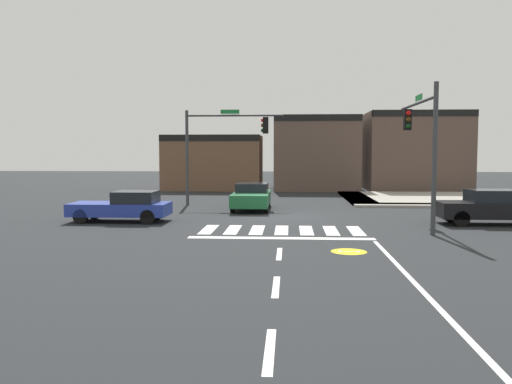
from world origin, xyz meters
The scene contains 11 objects.
ground_plane centered at (0.00, 0.00, 0.00)m, with size 120.00×120.00×0.00m, color #232628.
crosswalk_near centered at (0.00, -4.50, 0.00)m, with size 6.42×2.61×0.01m.
lane_markings centered at (1.06, -12.74, 0.00)m, with size 6.80×24.25×0.01m.
bike_detector_marking centered at (2.18, -8.99, 0.00)m, with size 1.13×1.13×0.01m.
curb_corner_northeast centered at (8.49, 9.42, 0.07)m, with size 10.00×10.60×0.15m.
storefront_row centered at (3.56, 18.94, 2.90)m, with size 24.61×6.15×6.35m.
traffic_signal_northwest centered at (-3.61, 5.47, 3.95)m, with size 5.75×0.32×5.59m.
traffic_signal_southeast centered at (5.69, -3.28, 3.94)m, with size 0.32×6.01×5.71m.
car_black centered at (9.07, -2.30, 0.76)m, with size 4.69×1.74×1.51m.
car_green centered at (-1.75, 3.14, 0.72)m, with size 1.93×4.68×1.41m.
car_blue centered at (-7.11, -2.31, 0.69)m, with size 4.37×1.89×1.38m.
Camera 1 is at (0.30, -25.69, 3.12)m, focal length 37.42 mm.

